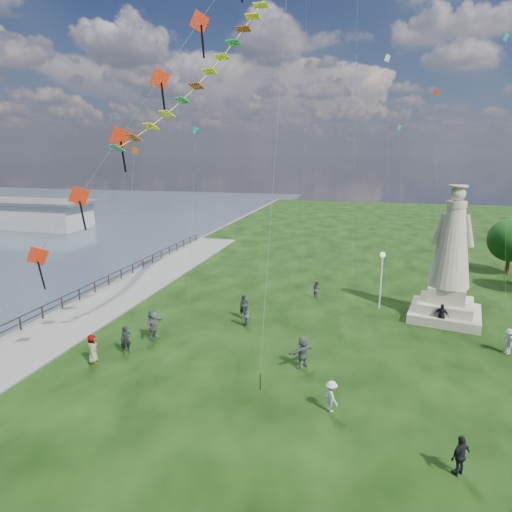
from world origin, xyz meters
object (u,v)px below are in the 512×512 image
(pier_pavilion, at_px, (6,213))
(person_7, at_px, (317,289))
(person_11, at_px, (303,352))
(person_6, at_px, (244,307))
(statue, at_px, (449,270))
(person_8, at_px, (509,341))
(person_10, at_px, (92,349))
(person_3, at_px, (460,455))
(person_0, at_px, (126,339))
(person_1, at_px, (245,316))
(lamppost, at_px, (382,268))
(person_5, at_px, (153,324))
(person_2, at_px, (331,396))
(person_9, at_px, (441,316))

(pier_pavilion, distance_m, person_7, 58.96)
(person_11, bearing_deg, person_6, -101.78)
(statue, bearing_deg, person_8, -50.76)
(person_8, height_order, person_10, person_10)
(person_11, bearing_deg, statue, 176.35)
(person_3, distance_m, person_8, 12.00)
(person_0, distance_m, person_1, 7.77)
(person_3, height_order, person_6, person_6)
(person_0, bearing_deg, person_1, 4.17)
(person_0, xyz_separation_m, person_8, (21.41, 5.39, -0.07))
(lamppost, bearing_deg, statue, -9.46)
(person_10, distance_m, person_11, 11.53)
(statue, bearing_deg, pier_pavilion, 168.83)
(person_7, relative_size, person_11, 0.82)
(person_0, distance_m, person_5, 2.29)
(person_1, distance_m, person_6, 1.50)
(person_7, relative_size, person_8, 0.96)
(person_0, distance_m, person_2, 12.33)
(person_1, height_order, person_3, person_1)
(lamppost, relative_size, person_0, 2.63)
(lamppost, bearing_deg, person_1, -146.57)
(lamppost, xyz_separation_m, person_8, (7.02, -5.75, -2.37))
(person_1, bearing_deg, person_3, 24.28)
(person_0, relative_size, person_7, 1.13)
(pier_pavilion, xyz_separation_m, person_2, (55.99, -39.92, -1.11))
(person_1, distance_m, person_11, 6.42)
(person_0, xyz_separation_m, person_11, (10.16, 0.80, 0.06))
(lamppost, bearing_deg, person_11, -112.28)
(person_3, bearing_deg, person_6, -89.97)
(statue, distance_m, person_1, 14.37)
(person_9, bearing_deg, person_1, -140.56)
(person_1, xyz_separation_m, person_8, (15.79, 0.03, -0.04))
(person_8, distance_m, person_11, 12.16)
(lamppost, xyz_separation_m, person_10, (-15.53, -12.67, -2.31))
(person_2, bearing_deg, person_10, 46.94)
(person_2, height_order, person_11, person_11)
(person_10, bearing_deg, person_2, -116.24)
(lamppost, bearing_deg, person_5, -147.11)
(person_9, bearing_deg, person_8, -19.99)
(person_8, bearing_deg, person_10, -98.22)
(person_6, bearing_deg, person_9, -11.92)
(person_6, distance_m, person_8, 16.31)
(lamppost, distance_m, person_2, 14.43)
(pier_pavilion, height_order, person_3, pier_pavilion)
(person_2, distance_m, person_9, 13.05)
(person_0, xyz_separation_m, person_7, (9.57, 12.44, -0.09))
(person_8, relative_size, person_9, 0.93)
(lamppost, relative_size, person_6, 2.53)
(person_5, bearing_deg, person_10, 159.55)
(person_10, bearing_deg, person_5, -45.07)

